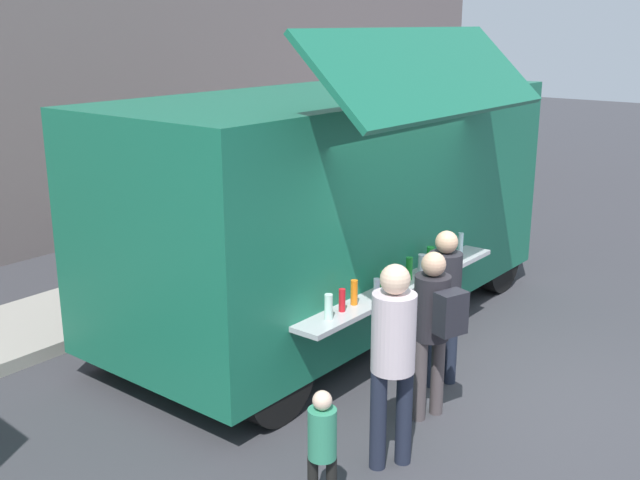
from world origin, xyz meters
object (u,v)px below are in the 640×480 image
Objects in this scene: customer_rear_waiting at (393,349)px; child_near_queue at (322,444)px; customer_mid_with_backpack at (434,319)px; trash_bin at (357,204)px; customer_front_ordering at (444,295)px; food_truck_main at (337,201)px.

customer_rear_waiting is 1.01m from child_near_queue.
customer_mid_with_backpack is at bearing -48.79° from customer_rear_waiting.
trash_bin is at bearing -2.06° from child_near_queue.
customer_front_ordering reaches higher than customer_mid_with_backpack.
customer_front_ordering is (-4.41, -4.18, 0.51)m from trash_bin.
customer_mid_with_backpack is 1.85m from child_near_queue.
food_truck_main is at bearing -0.30° from child_near_queue.
food_truck_main is 3.99m from child_near_queue.
child_near_queue reaches higher than trash_bin.
customer_rear_waiting is at bearing 117.86° from customer_mid_with_backpack.
food_truck_main is at bearing 11.12° from customer_front_ordering.
child_near_queue is (-6.88, -4.57, 0.16)m from trash_bin.
customer_mid_with_backpack is 0.91× the size of customer_rear_waiting.
food_truck_main is 6.47× the size of trash_bin.
customer_mid_with_backpack is at bearing -122.09° from food_truck_main.
food_truck_main reaches higher than customer_rear_waiting.
customer_rear_waiting is at bearing -36.35° from child_near_queue.
customer_rear_waiting is (-1.56, -0.40, 0.08)m from customer_front_ordering.
customer_rear_waiting reaches higher than customer_mid_with_backpack.
trash_bin is 0.57× the size of customer_front_ordering.
customer_front_ordering is 1.01× the size of customer_mid_with_backpack.
customer_mid_with_backpack is at bearing 143.47° from customer_front_ordering.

